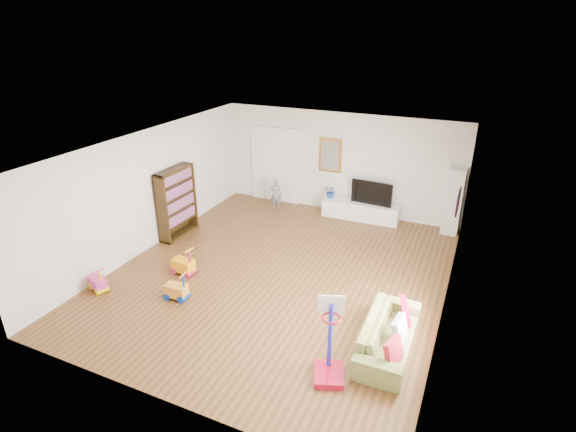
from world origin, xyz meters
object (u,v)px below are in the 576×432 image
at_px(media_console, 361,210).
at_px(bookshelf, 177,203).
at_px(sofa, 389,334).
at_px(basketball_hoop, 330,342).

bearing_deg(media_console, bookshelf, -145.07).
distance_m(media_console, sofa, 5.16).
xyz_separation_m(media_console, basketball_hoop, (1.16, -5.81, 0.42)).
relative_size(sofa, basketball_hoop, 1.45).
height_order(bookshelf, sofa, bookshelf).
relative_size(media_console, bookshelf, 1.19).
distance_m(media_console, bookshelf, 4.73).
height_order(sofa, basketball_hoop, basketball_hoop).
xyz_separation_m(media_console, sofa, (1.82, -4.83, 0.04)).
bearing_deg(media_console, sofa, -70.46).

